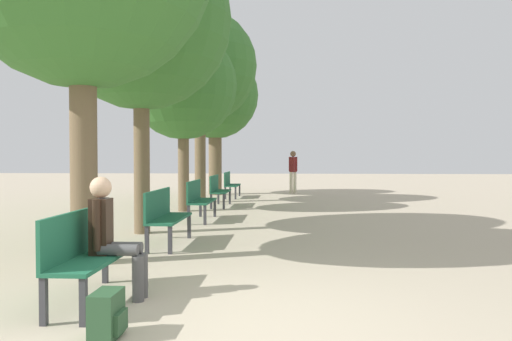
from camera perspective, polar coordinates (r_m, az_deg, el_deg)
ground_plane at (r=4.73m, az=-2.73°, el=-17.13°), size 80.00×80.00×0.00m
bench_row_0 at (r=5.57m, az=-18.79°, el=-8.47°), size 0.46×1.61×0.95m
bench_row_1 at (r=8.70m, az=-10.44°, el=-4.80°), size 0.46×1.61×0.95m
bench_row_2 at (r=11.92m, az=-6.59°, el=-3.06°), size 0.46×1.61×0.95m
bench_row_3 at (r=15.19m, az=-4.39°, el=-2.05°), size 0.46×1.61×0.95m
bench_row_4 at (r=18.47m, az=-2.97°, el=-1.40°), size 0.46×1.61×0.95m
tree_row_1 at (r=10.46m, az=-13.02°, el=16.45°), size 3.57×3.57×6.01m
tree_row_2 at (r=14.11m, az=-8.32°, el=9.53°), size 2.99×2.99×4.99m
tree_row_3 at (r=16.86m, az=-6.43°, el=11.69°), size 3.76×3.76×6.38m
tree_row_4 at (r=20.15m, az=-4.71°, el=8.44°), size 3.46×3.46×5.70m
person_seated at (r=5.55m, az=-16.13°, el=-6.94°), size 0.59×0.34×1.31m
backpack at (r=4.52m, az=-16.63°, el=-15.54°), size 0.25×0.36×0.39m
pedestrian_near at (r=20.66m, az=4.26°, el=0.17°), size 0.36×0.30×1.75m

